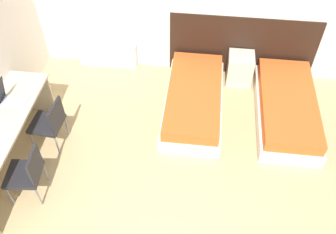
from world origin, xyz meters
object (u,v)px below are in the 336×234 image
Objects in this scene: nightstand at (240,68)px; laptop at (10,98)px; bed_near_door at (287,108)px; chair_near_laptop at (50,122)px; bed_near_window at (194,100)px; chair_near_notebook at (27,172)px.

laptop is at bearing -152.42° from nightstand.
bed_near_door is 2.36× the size of chair_near_laptop.
chair_near_laptop is (-3.46, -0.96, 0.27)m from bed_near_door.
laptop is (-3.96, -0.91, 0.64)m from bed_near_door.
chair_near_laptop is at bearing -6.07° from laptop.
chair_near_laptop is at bearing -154.43° from bed_near_window.
nightstand is 0.67× the size of chair_near_laptop.
nightstand is at bearing 38.17° from chair_near_notebook.
laptop reaches higher than chair_near_laptop.
chair_near_laptop is at bearing 84.59° from chair_near_notebook.
nightstand reaches higher than bed_near_door.
chair_near_laptop reaches higher than bed_near_window.
nightstand is at bearing 27.37° from laptop.
bed_near_window is 2.36× the size of chair_near_laptop.
nightstand is 3.77m from chair_near_notebook.
bed_near_window is 2.23m from chair_near_laptop.
bed_near_window is at bearing 29.49° from chair_near_laptop.
bed_near_door is at bearing 22.31° from chair_near_notebook.
chair_near_notebook is at bearing -137.71° from bed_near_window.
bed_near_door is 5.37× the size of laptop.
laptop reaches higher than nightstand.
chair_near_notebook is (-2.73, -2.60, 0.19)m from nightstand.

